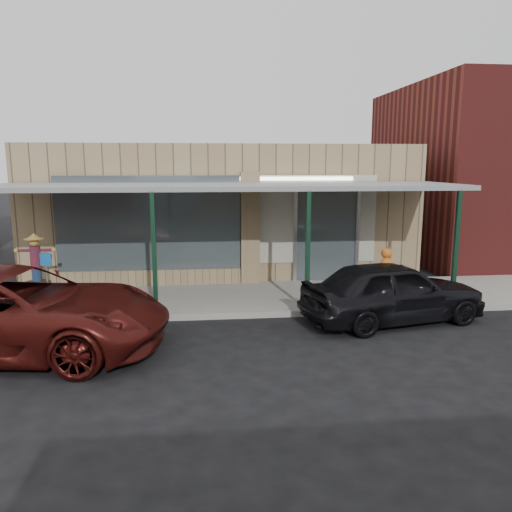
{
  "coord_description": "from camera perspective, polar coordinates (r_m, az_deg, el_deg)",
  "views": [
    {
      "loc": [
        -0.66,
        -9.33,
        3.61
      ],
      "look_at": [
        0.61,
        2.6,
        1.4
      ],
      "focal_mm": 35.0,
      "sensor_mm": 36.0,
      "label": 1
    }
  ],
  "objects": [
    {
      "name": "storefront",
      "position": [
        17.57,
        -3.91,
        5.46
      ],
      "size": [
        12.0,
        6.25,
        4.2
      ],
      "color": "#8F7A58",
      "rests_on": "ground"
    },
    {
      "name": "block_buildings_near",
      "position": [
        18.72,
        2.16,
        10.91
      ],
      "size": [
        61.0,
        8.0,
        8.0
      ],
      "color": "maroon",
      "rests_on": "ground"
    },
    {
      "name": "sidewalk",
      "position": [
        13.42,
        -3.05,
        -4.85
      ],
      "size": [
        40.0,
        3.2,
        0.15
      ],
      "primitive_type": "cube",
      "color": "gray",
      "rests_on": "ground"
    },
    {
      "name": "car_maroon",
      "position": [
        10.73,
        -26.12,
        -5.69
      ],
      "size": [
        6.29,
        3.53,
        1.66
      ],
      "primitive_type": "imported",
      "rotation": [
        0.0,
        0.0,
        1.44
      ],
      "color": "#49110E",
      "rests_on": "ground"
    },
    {
      "name": "barrel_scarecrow",
      "position": [
        14.2,
        -23.74,
        -2.16
      ],
      "size": [
        1.03,
        0.82,
        1.72
      ],
      "rotation": [
        0.0,
        0.0,
        -0.28
      ],
      "color": "#4F3D1F",
      "rests_on": "sidewalk"
    },
    {
      "name": "awning",
      "position": [
        12.92,
        -3.17,
        7.76
      ],
      "size": [
        12.0,
        3.0,
        3.04
      ],
      "color": "slate",
      "rests_on": "ground"
    },
    {
      "name": "parked_sedan",
      "position": [
        11.94,
        15.37,
        -3.9
      ],
      "size": [
        4.54,
        2.6,
        1.6
      ],
      "rotation": [
        0.0,
        0.0,
        1.79
      ],
      "color": "black",
      "rests_on": "ground"
    },
    {
      "name": "handicap_sign",
      "position": [
        12.54,
        -22.79,
        -2.01
      ],
      "size": [
        0.29,
        0.13,
        1.45
      ],
      "rotation": [
        0.0,
        0.0,
        -0.37
      ],
      "color": "gray",
      "rests_on": "sidewalk"
    },
    {
      "name": "barrel_pumpkin",
      "position": [
        13.69,
        16.18,
        -3.66
      ],
      "size": [
        0.62,
        0.62,
        0.63
      ],
      "rotation": [
        0.0,
        0.0,
        -0.17
      ],
      "color": "#4F3D1F",
      "rests_on": "sidewalk"
    },
    {
      "name": "ground",
      "position": [
        10.03,
        -1.93,
        -10.67
      ],
      "size": [
        120.0,
        120.0,
        0.0
      ],
      "primitive_type": "plane",
      "color": "black",
      "rests_on": "ground"
    }
  ]
}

